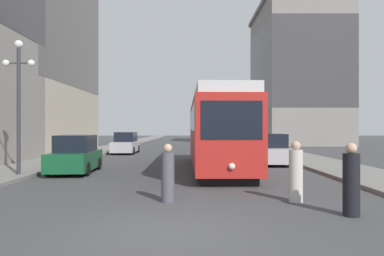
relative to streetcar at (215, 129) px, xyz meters
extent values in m
plane|color=#424244|center=(-1.77, -11.58, -2.10)|extent=(200.00, 200.00, 0.00)
cube|color=gray|center=(-9.92, 28.42, -2.03)|extent=(3.35, 120.00, 0.15)
cube|color=gray|center=(6.38, 28.42, -2.03)|extent=(3.35, 120.00, 0.15)
cube|color=black|center=(0.00, 0.01, -1.93)|extent=(2.42, 11.41, 0.35)
cube|color=red|center=(0.00, 0.01, -0.20)|extent=(2.83, 12.40, 3.10)
cube|color=black|center=(0.00, 0.01, 0.50)|extent=(2.85, 11.91, 1.08)
cube|color=silver|center=(0.00, 0.01, 1.57)|extent=(2.61, 12.15, 0.44)
cube|color=black|center=(0.11, -6.15, 0.34)|extent=(2.21, 0.12, 1.40)
sphere|color=#F2EACC|center=(0.11, -6.22, -1.30)|extent=(0.24, 0.24, 0.24)
cube|color=black|center=(2.99, 14.86, -1.93)|extent=(2.41, 11.00, 0.35)
cube|color=silver|center=(2.99, 14.86, -0.20)|extent=(2.81, 11.96, 3.10)
cube|color=black|center=(2.99, 14.86, 0.34)|extent=(2.83, 11.48, 1.30)
cube|color=black|center=(3.11, 8.93, 0.11)|extent=(2.31, 0.13, 1.71)
cylinder|color=black|center=(-7.80, 10.51, -1.78)|extent=(0.18, 0.64, 0.64)
cylinder|color=black|center=(-7.80, 13.27, -1.78)|extent=(0.18, 0.64, 0.64)
cylinder|color=black|center=(-6.09, 10.51, -1.78)|extent=(0.18, 0.64, 0.64)
cylinder|color=black|center=(-6.09, 13.28, -1.78)|extent=(0.18, 0.64, 0.64)
cube|color=#B2B2B7|center=(-6.95, 11.89, -1.50)|extent=(1.81, 4.46, 0.84)
cube|color=black|center=(-6.95, 12.00, -0.68)|extent=(1.59, 2.46, 0.80)
cylinder|color=black|center=(-7.73, -2.88, -1.78)|extent=(0.22, 0.65, 0.64)
cylinder|color=black|center=(-7.87, -0.27, -1.78)|extent=(0.22, 0.65, 0.64)
cylinder|color=black|center=(-6.02, -2.78, -1.78)|extent=(0.22, 0.65, 0.64)
cylinder|color=black|center=(-6.16, -0.18, -1.78)|extent=(0.22, 0.65, 0.64)
cube|color=#14512D|center=(-6.95, -1.53, -1.50)|extent=(2.03, 4.30, 0.84)
cube|color=black|center=(-6.95, -1.42, -0.68)|extent=(1.71, 2.40, 0.80)
cylinder|color=black|center=(4.27, 4.51, -1.78)|extent=(0.19, 0.64, 0.64)
cylinder|color=black|center=(4.24, 1.41, -1.78)|extent=(0.19, 0.64, 0.64)
cylinder|color=black|center=(2.56, 4.53, -1.78)|extent=(0.19, 0.64, 0.64)
cylinder|color=black|center=(2.53, 1.43, -1.78)|extent=(0.19, 0.64, 0.64)
cube|color=#B2B2B7|center=(3.40, 2.97, -1.50)|extent=(1.86, 5.02, 0.84)
cube|color=black|center=(3.40, 2.84, -0.68)|extent=(1.62, 2.77, 0.80)
cylinder|color=black|center=(2.60, -10.25, -1.33)|extent=(0.40, 0.40, 1.53)
sphere|color=tan|center=(2.60, -10.25, -0.44)|extent=(0.27, 0.27, 0.27)
cylinder|color=beige|center=(1.74, -8.51, -1.34)|extent=(0.40, 0.40, 1.52)
sphere|color=tan|center=(1.74, -8.51, -0.46)|extent=(0.27, 0.27, 0.27)
cylinder|color=#4C4C56|center=(-2.01, -8.52, -1.37)|extent=(0.38, 0.38, 1.45)
sphere|color=tan|center=(-2.01, -8.52, -0.53)|extent=(0.26, 0.26, 0.26)
cylinder|color=#333338|center=(-8.85, -3.31, 0.80)|extent=(0.16, 0.16, 5.49)
sphere|color=white|center=(-8.85, -3.31, 3.70)|extent=(0.36, 0.36, 0.36)
sphere|color=white|center=(-9.40, -3.31, 2.88)|extent=(0.31, 0.31, 0.31)
sphere|color=white|center=(-8.30, -3.31, 2.88)|extent=(0.31, 0.31, 0.31)
cube|color=#333338|center=(-8.85, -3.31, 2.88)|extent=(1.10, 0.06, 0.06)
cube|color=gray|center=(13.13, 31.25, 7.07)|extent=(10.14, 15.58, 18.34)
cube|color=#423F43|center=(13.13, 31.25, 7.99)|extent=(10.18, 15.62, 11.01)
cube|color=slate|center=(13.13, 31.25, 16.49)|extent=(10.74, 16.18, 0.50)
camera|label=1|loc=(-1.30, -19.17, 0.05)|focal=34.16mm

